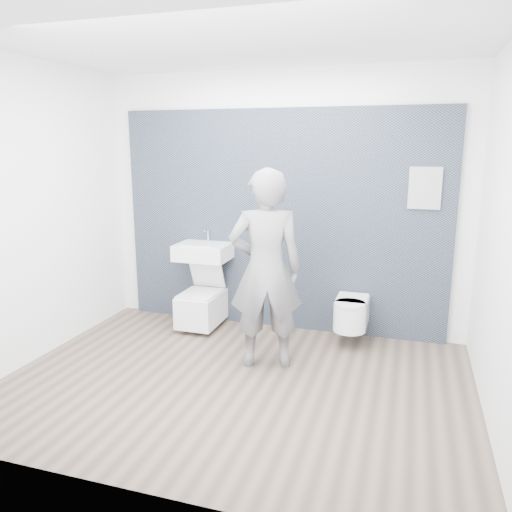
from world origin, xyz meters
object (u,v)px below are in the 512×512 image
(washbasin, at_px, (203,251))
(toilet_rounded, at_px, (351,313))
(visitor, at_px, (266,270))
(toilet_square, at_px, (202,306))

(washbasin, bearing_deg, toilet_rounded, -2.09)
(toilet_rounded, distance_m, visitor, 1.17)
(washbasin, xyz_separation_m, toilet_square, (-0.00, -0.07, -0.62))
(toilet_square, distance_m, visitor, 1.37)
(washbasin, relative_size, visitor, 0.32)
(toilet_square, bearing_deg, toilet_rounded, 0.47)
(visitor, bearing_deg, washbasin, -57.76)
(washbasin, bearing_deg, visitor, -39.47)
(toilet_square, relative_size, visitor, 0.42)
(washbasin, relative_size, toilet_rounded, 1.05)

